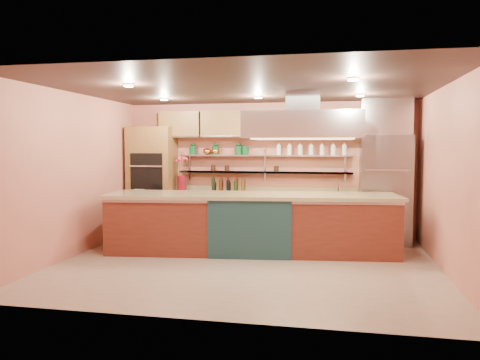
% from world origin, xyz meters
% --- Properties ---
extents(floor, '(6.00, 5.00, 0.02)m').
position_xyz_m(floor, '(0.00, 0.00, -0.01)').
color(floor, gray).
rests_on(floor, ground).
extents(ceiling, '(6.00, 5.00, 0.02)m').
position_xyz_m(ceiling, '(0.00, 0.00, 2.80)').
color(ceiling, black).
rests_on(ceiling, wall_back).
extents(wall_back, '(6.00, 0.04, 2.80)m').
position_xyz_m(wall_back, '(0.00, 2.50, 1.40)').
color(wall_back, '#C1705B').
rests_on(wall_back, floor).
extents(wall_front, '(6.00, 0.04, 2.80)m').
position_xyz_m(wall_front, '(0.00, -2.50, 1.40)').
color(wall_front, '#C1705B').
rests_on(wall_front, floor).
extents(wall_left, '(0.04, 5.00, 2.80)m').
position_xyz_m(wall_left, '(-3.00, 0.00, 1.40)').
color(wall_left, '#C1705B').
rests_on(wall_left, floor).
extents(wall_right, '(0.04, 5.00, 2.80)m').
position_xyz_m(wall_right, '(3.00, 0.00, 1.40)').
color(wall_right, '#C1705B').
rests_on(wall_right, floor).
extents(oven_stack, '(0.95, 0.64, 2.30)m').
position_xyz_m(oven_stack, '(-2.45, 2.18, 1.15)').
color(oven_stack, brown).
rests_on(oven_stack, floor).
extents(refrigerator, '(0.95, 0.72, 2.10)m').
position_xyz_m(refrigerator, '(2.35, 2.14, 1.05)').
color(refrigerator, gray).
rests_on(refrigerator, floor).
extents(back_counter, '(3.84, 0.64, 0.93)m').
position_xyz_m(back_counter, '(-0.05, 2.20, 0.47)').
color(back_counter, tan).
rests_on(back_counter, floor).
extents(wall_shelf_lower, '(3.60, 0.26, 0.03)m').
position_xyz_m(wall_shelf_lower, '(-0.05, 2.37, 1.35)').
color(wall_shelf_lower, '#AEB0B5').
rests_on(wall_shelf_lower, wall_back).
extents(wall_shelf_upper, '(3.60, 0.26, 0.03)m').
position_xyz_m(wall_shelf_upper, '(-0.05, 2.37, 1.70)').
color(wall_shelf_upper, '#AEB0B5').
rests_on(wall_shelf_upper, wall_back).
extents(upper_cabinets, '(4.60, 0.36, 0.55)m').
position_xyz_m(upper_cabinets, '(0.00, 2.32, 2.35)').
color(upper_cabinets, brown).
rests_on(upper_cabinets, wall_back).
extents(range_hood, '(2.00, 1.00, 0.45)m').
position_xyz_m(range_hood, '(0.84, 0.85, 2.25)').
color(range_hood, '#AEB0B5').
rests_on(range_hood, ceiling).
extents(ceiling_downlights, '(4.00, 2.80, 0.02)m').
position_xyz_m(ceiling_downlights, '(0.00, 0.20, 2.77)').
color(ceiling_downlights, '#FFE5A5').
rests_on(ceiling_downlights, ceiling).
extents(island, '(5.11, 1.65, 1.05)m').
position_xyz_m(island, '(-0.06, 0.85, 0.52)').
color(island, maroon).
rests_on(island, floor).
extents(flower_vase, '(0.25, 0.25, 0.34)m').
position_xyz_m(flower_vase, '(-1.78, 2.15, 1.10)').
color(flower_vase, maroon).
rests_on(flower_vase, back_counter).
extents(oil_bottle_cluster, '(0.77, 0.32, 0.24)m').
position_xyz_m(oil_bottle_cluster, '(-0.77, 2.15, 1.05)').
color(oil_bottle_cluster, black).
rests_on(oil_bottle_cluster, back_counter).
extents(kitchen_scale, '(0.19, 0.16, 0.09)m').
position_xyz_m(kitchen_scale, '(0.47, 2.15, 0.97)').
color(kitchen_scale, silver).
rests_on(kitchen_scale, back_counter).
extents(bar_faucet, '(0.04, 0.04, 0.23)m').
position_xyz_m(bar_faucet, '(1.46, 2.25, 1.04)').
color(bar_faucet, silver).
rests_on(bar_faucet, back_counter).
extents(copper_kettle, '(0.22, 0.22, 0.14)m').
position_xyz_m(copper_kettle, '(-1.28, 2.37, 1.78)').
color(copper_kettle, orange).
rests_on(copper_kettle, wall_shelf_upper).
extents(green_canister, '(0.19, 0.19, 0.18)m').
position_xyz_m(green_canister, '(-0.45, 2.37, 1.81)').
color(green_canister, '#0D401F').
rests_on(green_canister, wall_shelf_upper).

